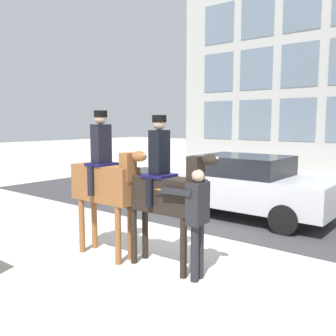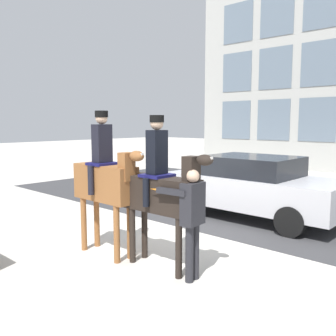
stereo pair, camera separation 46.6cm
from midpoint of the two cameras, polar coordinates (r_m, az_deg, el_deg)
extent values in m
plane|color=beige|center=(8.19, 1.30, -10.67)|extent=(80.00, 80.00, 0.00)
cube|color=#38383A|center=(12.19, 15.09, -5.01)|extent=(18.81, 8.50, 0.01)
cube|color=slate|center=(22.41, 6.97, 7.26)|extent=(1.89, 0.02, 2.19)
cube|color=slate|center=(21.25, 12.43, 7.17)|extent=(1.89, 0.02, 2.19)
cube|color=slate|center=(20.31, 18.46, 6.99)|extent=(1.89, 0.02, 2.19)
cube|color=slate|center=(22.59, 7.08, 14.22)|extent=(1.89, 0.02, 2.19)
cube|color=slate|center=(21.45, 12.63, 14.50)|extent=(1.89, 0.02, 2.19)
cube|color=slate|center=(20.51, 18.76, 14.66)|extent=(1.89, 0.02, 2.19)
cube|color=slate|center=(23.10, 7.18, 20.97)|extent=(1.89, 0.02, 2.19)
cube|color=slate|center=(21.98, 12.83, 21.59)|extent=(1.89, 0.02, 2.19)
cube|color=slate|center=(21.07, 19.07, 22.04)|extent=(1.89, 0.02, 2.19)
cube|color=brown|center=(7.00, -11.53, -2.31)|extent=(1.39, 0.44, 0.66)
cylinder|color=brown|center=(6.92, -7.69, -9.56)|extent=(0.11, 0.11, 1.04)
cylinder|color=brown|center=(6.73, -9.62, -10.09)|extent=(0.11, 0.11, 1.04)
cylinder|color=brown|center=(7.66, -12.89, -8.05)|extent=(0.11, 0.11, 1.04)
cylinder|color=brown|center=(7.48, -14.76, -8.47)|extent=(0.11, 0.11, 1.04)
cube|color=brown|center=(6.50, -8.17, 0.14)|extent=(0.20, 0.24, 0.50)
cube|color=#382314|center=(6.58, -8.88, 0.39)|extent=(0.04, 0.08, 0.45)
ellipsoid|color=brown|center=(6.29, -6.56, 1.79)|extent=(0.30, 0.20, 0.18)
cube|color=silver|center=(6.22, -5.99, 1.93)|extent=(0.11, 0.05, 0.07)
cylinder|color=#382314|center=(7.60, -15.05, -2.51)|extent=(0.09, 0.09, 0.55)
cube|color=#14144C|center=(7.01, -11.96, 0.58)|extent=(0.42, 0.48, 0.05)
cube|color=black|center=(6.98, -12.04, 3.67)|extent=(0.22, 0.32, 0.70)
sphere|color=#D1A889|center=(6.97, -12.14, 7.43)|extent=(0.22, 0.22, 0.22)
cylinder|color=black|center=(6.97, -12.16, 8.06)|extent=(0.24, 0.24, 0.12)
cylinder|color=black|center=(7.22, -10.25, -1.47)|extent=(0.11, 0.11, 0.53)
cylinder|color=black|center=(6.88, -13.65, -1.97)|extent=(0.11, 0.11, 0.53)
cube|color=black|center=(6.32, -2.90, -4.03)|extent=(1.49, 0.49, 0.59)
cylinder|color=black|center=(6.32, 1.83, -11.39)|extent=(0.11, 0.11, 0.98)
cylinder|color=black|center=(6.09, 0.12, -12.12)|extent=(0.11, 0.11, 0.98)
cylinder|color=black|center=(6.96, -5.44, -9.68)|extent=(0.11, 0.11, 0.98)
cylinder|color=black|center=(6.74, -7.24, -10.25)|extent=(0.11, 0.11, 0.98)
cube|color=black|center=(5.86, 1.95, -1.07)|extent=(0.21, 0.25, 0.59)
cube|color=#382314|center=(5.93, 1.00, -0.78)|extent=(0.04, 0.08, 0.53)
ellipsoid|color=black|center=(5.69, 4.08, 1.25)|extent=(0.29, 0.21, 0.17)
cube|color=silver|center=(5.64, 4.81, 1.40)|extent=(0.10, 0.05, 0.07)
cylinder|color=#382314|center=(6.85, -7.91, -4.11)|extent=(0.09, 0.09, 0.55)
cube|color=#14144C|center=(6.31, -3.43, -1.16)|extent=(0.46, 0.49, 0.05)
cube|color=black|center=(6.27, -3.46, 2.44)|extent=(0.23, 0.33, 0.73)
sphere|color=#D1A889|center=(6.25, -3.49, 6.80)|extent=(0.22, 0.22, 0.22)
cylinder|color=black|center=(6.25, -3.50, 7.50)|extent=(0.24, 0.24, 0.12)
cylinder|color=black|center=(6.56, -1.89, -3.10)|extent=(0.11, 0.11, 0.47)
cylinder|color=black|center=(6.15, -5.05, -3.79)|extent=(0.11, 0.11, 0.47)
cylinder|color=#232328|center=(5.97, 1.82, -12.90)|extent=(0.13, 0.13, 0.91)
cylinder|color=#232328|center=(6.10, 2.63, -12.47)|extent=(0.13, 0.13, 0.91)
cube|color=#232328|center=(5.82, 2.27, -5.41)|extent=(0.25, 0.42, 0.66)
sphere|color=#D1A889|center=(5.74, 2.29, -1.21)|extent=(0.20, 0.20, 0.20)
cube|color=#232328|center=(5.79, -0.99, -3.65)|extent=(0.56, 0.14, 0.09)
cone|color=orange|center=(5.99, -3.72, -3.30)|extent=(0.18, 0.06, 0.04)
cube|color=#B7B7BC|center=(10.00, 10.63, -3.25)|extent=(4.48, 1.99, 0.77)
cube|color=black|center=(9.97, 10.14, 0.42)|extent=(2.24, 1.75, 0.50)
cylinder|color=black|center=(8.69, 15.82, -7.56)|extent=(0.68, 0.24, 0.68)
cylinder|color=black|center=(10.37, 19.82, -5.37)|extent=(0.68, 0.24, 0.68)
cylinder|color=black|center=(10.06, 1.07, -5.31)|extent=(0.68, 0.24, 0.68)
cylinder|color=black|center=(11.54, 6.66, -3.77)|extent=(0.68, 0.24, 0.68)
camera|label=1|loc=(0.23, -91.94, -0.24)|focal=40.00mm
camera|label=2|loc=(0.23, 88.06, 0.24)|focal=40.00mm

